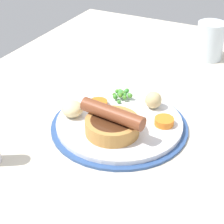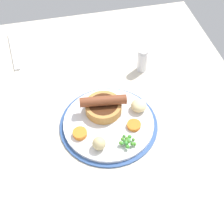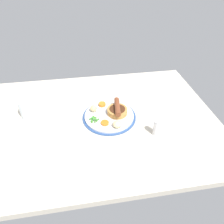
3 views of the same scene
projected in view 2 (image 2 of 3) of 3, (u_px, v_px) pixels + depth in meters
dining_table at (113, 143)px, 78.82cm from camera, size 110.00×80.00×3.00cm
dinner_plate at (111, 123)px, 80.12cm from camera, size 25.20×25.20×1.40cm
sausage_pudding at (103, 106)px, 80.22cm from camera, size 9.47×12.05×5.13cm
pea_pile at (127, 141)px, 74.45cm from camera, size 4.47×4.17×1.80cm
potato_chunk_0 at (139, 106)px, 80.93cm from camera, size 5.57×5.54×2.88cm
potato_chunk_1 at (99, 143)px, 73.31cm from camera, size 3.80×3.77×3.30cm
carrot_slice_0 at (134, 125)px, 78.10cm from camera, size 4.33×4.33×1.01cm
carrot_slice_1 at (80, 133)px, 76.34cm from camera, size 4.52×4.52×1.29cm
fork at (14, 51)px, 98.51cm from camera, size 18.07×3.33×0.60cm
salt_shaker at (142, 60)px, 90.81cm from camera, size 2.88×2.88×7.30cm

